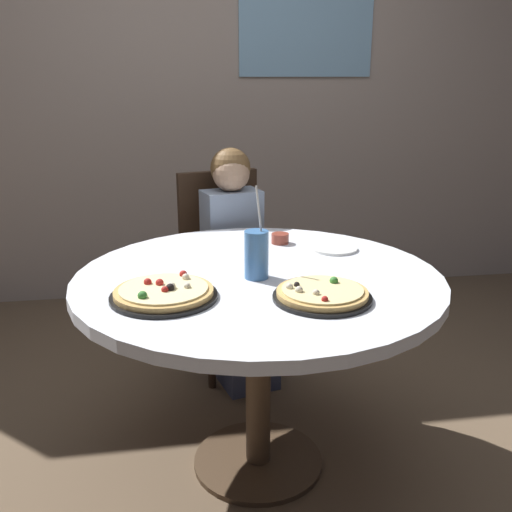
# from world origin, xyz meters

# --- Properties ---
(ground_plane) EXTENTS (8.00, 8.00, 0.00)m
(ground_plane) POSITION_xyz_m (0.00, 0.00, 0.00)
(ground_plane) COLOR brown
(wall_with_window) EXTENTS (5.20, 0.14, 2.90)m
(wall_with_window) POSITION_xyz_m (0.00, 1.90, 1.45)
(wall_with_window) COLOR #A8998E
(wall_with_window) RESTS_ON ground_plane
(dining_table) EXTENTS (1.24, 1.24, 0.75)m
(dining_table) POSITION_xyz_m (0.00, 0.00, 0.66)
(dining_table) COLOR silver
(dining_table) RESTS_ON ground_plane
(chair_wooden) EXTENTS (0.49, 0.49, 0.95)m
(chair_wooden) POSITION_xyz_m (-0.02, 0.87, 0.53)
(chair_wooden) COLOR #382619
(chair_wooden) RESTS_ON ground_plane
(diner_child) EXTENTS (0.34, 0.43, 1.08)m
(diner_child) POSITION_xyz_m (0.02, 0.69, 0.48)
(diner_child) COLOR #3F4766
(diner_child) RESTS_ON ground_plane
(pizza_veggie) EXTENTS (0.30, 0.30, 0.05)m
(pizza_veggie) POSITION_xyz_m (0.15, -0.25, 0.77)
(pizza_veggie) COLOR black
(pizza_veggie) RESTS_ON dining_table
(pizza_cheese) EXTENTS (0.33, 0.33, 0.05)m
(pizza_cheese) POSITION_xyz_m (-0.32, -0.17, 0.77)
(pizza_cheese) COLOR black
(pizza_cheese) RESTS_ON dining_table
(soda_cup) EXTENTS (0.08, 0.08, 0.31)m
(soda_cup) POSITION_xyz_m (-0.01, -0.03, 0.83)
(soda_cup) COLOR #3F72B2
(soda_cup) RESTS_ON dining_table
(sauce_bowl) EXTENTS (0.07, 0.07, 0.04)m
(sauce_bowl) POSITION_xyz_m (0.15, 0.36, 0.77)
(sauce_bowl) COLOR brown
(sauce_bowl) RESTS_ON dining_table
(plate_small) EXTENTS (0.18, 0.18, 0.01)m
(plate_small) POSITION_xyz_m (0.34, 0.24, 0.76)
(plate_small) COLOR white
(plate_small) RESTS_ON dining_table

